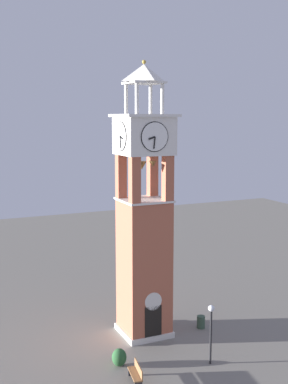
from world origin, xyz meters
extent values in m
plane|color=gray|center=(0.00, 0.00, 0.00)|extent=(80.00, 80.00, 0.00)
cube|color=#AD5B42|center=(0.00, 0.00, 4.23)|extent=(2.69, 2.69, 8.45)
cube|color=silver|center=(0.00, 0.00, 0.17)|extent=(2.89, 2.89, 0.35)
cube|color=black|center=(0.00, -1.36, 1.15)|extent=(1.10, 0.04, 2.20)
cylinder|color=silver|center=(0.00, -1.36, 2.55)|extent=(1.10, 0.04, 1.10)
cube|color=#AD5B42|center=(-1.06, -1.06, 9.85)|extent=(0.56, 0.56, 2.80)
cube|color=#AD5B42|center=(1.06, -1.06, 9.85)|extent=(0.56, 0.56, 2.80)
cube|color=#AD5B42|center=(-1.06, 1.06, 9.85)|extent=(0.56, 0.56, 2.80)
cube|color=#AD5B42|center=(1.06, 1.06, 9.85)|extent=(0.56, 0.56, 2.80)
cube|color=silver|center=(0.00, 0.00, 8.51)|extent=(2.85, 2.85, 0.12)
cone|color=brown|center=(0.60, 0.04, 10.67)|extent=(0.47, 0.47, 0.36)
cone|color=brown|center=(-0.39, 0.46, 10.67)|extent=(0.39, 0.39, 0.52)
cone|color=brown|center=(-0.36, -0.48, 10.67)|extent=(0.58, 0.58, 0.49)
cube|color=silver|center=(0.00, 0.00, 12.37)|extent=(2.93, 2.93, 2.23)
cylinder|color=white|center=(0.00, -1.48, 12.37)|extent=(1.70, 0.05, 1.70)
torus|color=black|center=(0.00, -1.48, 12.37)|extent=(1.72, 0.06, 1.72)
cube|color=black|center=(-0.20, -1.54, 12.31)|extent=(0.43, 0.03, 0.21)
cube|color=black|center=(-0.04, -1.54, 12.03)|extent=(0.14, 0.03, 0.68)
cylinder|color=white|center=(0.00, 1.48, 12.37)|extent=(1.70, 0.05, 1.70)
torus|color=black|center=(0.00, 1.48, 12.37)|extent=(1.72, 0.06, 1.72)
cube|color=black|center=(-0.20, 1.54, 12.31)|extent=(0.43, 0.03, 0.21)
cube|color=black|center=(-0.04, 1.54, 12.03)|extent=(0.14, 0.03, 0.68)
cylinder|color=white|center=(-1.48, 0.00, 12.37)|extent=(0.05, 1.70, 1.70)
torus|color=black|center=(-1.48, 0.00, 12.37)|extent=(0.06, 1.72, 1.72)
cube|color=black|center=(-1.54, -0.20, 12.31)|extent=(0.03, 0.43, 0.21)
cube|color=black|center=(-1.54, -0.04, 12.03)|extent=(0.03, 0.14, 0.68)
cylinder|color=white|center=(1.48, 0.00, 12.37)|extent=(0.05, 1.70, 1.70)
torus|color=black|center=(1.48, 0.00, 12.37)|extent=(0.06, 1.72, 1.72)
cube|color=black|center=(1.54, -0.20, 12.31)|extent=(0.03, 0.43, 0.21)
cube|color=black|center=(1.54, -0.04, 12.03)|extent=(0.03, 0.14, 0.68)
cube|color=silver|center=(0.00, 0.00, 13.57)|extent=(3.29, 3.29, 0.16)
cylinder|color=silver|center=(-0.81, -0.81, 14.52)|extent=(0.22, 0.22, 1.75)
cylinder|color=silver|center=(0.81, -0.81, 14.52)|extent=(0.22, 0.22, 1.75)
cylinder|color=silver|center=(-0.81, 0.81, 14.52)|extent=(0.22, 0.22, 1.75)
cylinder|color=silver|center=(0.81, 0.81, 14.52)|extent=(0.22, 0.22, 1.75)
cube|color=silver|center=(0.00, 0.00, 15.46)|extent=(2.05, 2.05, 0.12)
pyramid|color=silver|center=(0.00, 0.00, 16.02)|extent=(2.05, 2.05, 1.01)
sphere|color=#B79338|center=(0.00, 0.00, 16.65)|extent=(0.24, 0.24, 0.24)
cube|color=brown|center=(-2.85, -5.21, 0.45)|extent=(0.71, 1.65, 0.06)
cube|color=brown|center=(-2.67, -5.25, 0.73)|extent=(0.32, 1.59, 0.44)
cube|color=#2D2D33|center=(-2.73, -4.50, 0.21)|extent=(0.40, 0.15, 0.42)
cylinder|color=black|center=(1.72, -5.11, 1.51)|extent=(0.12, 0.12, 3.01)
sphere|color=silver|center=(1.72, -5.11, 3.19)|extent=(0.36, 0.36, 0.36)
cylinder|color=#38513D|center=(3.66, -0.83, 0.40)|extent=(0.52, 0.52, 0.80)
ellipsoid|color=#28562D|center=(-2.96, -3.27, 0.49)|extent=(0.81, 0.81, 0.98)
camera|label=1|loc=(-12.17, -27.04, 13.46)|focal=46.48mm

